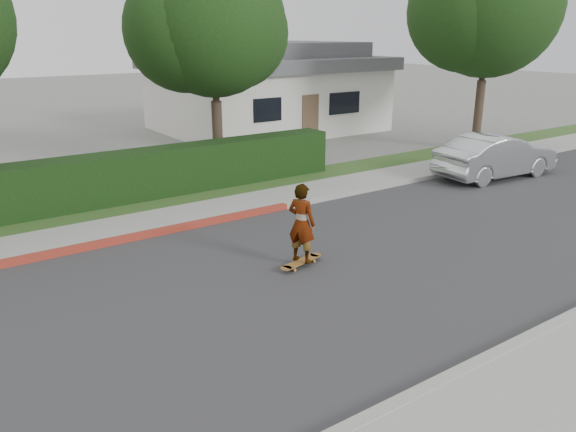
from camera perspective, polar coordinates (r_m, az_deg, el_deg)
name	(u,v)px	position (r m, az deg, el deg)	size (l,w,h in m)	color
ground	(354,263)	(12.30, 6.71, -4.78)	(120.00, 120.00, 0.00)	slate
road	(354,263)	(12.30, 6.71, -4.76)	(60.00, 8.00, 0.01)	#2D2D30
curb_near	(524,342)	(9.92, 22.82, -11.68)	(60.00, 0.20, 0.15)	#9E9E99
curb_far	(255,212)	(15.38, -3.37, 0.37)	(60.00, 0.20, 0.15)	#9E9E99
curb_red_section	(66,251)	(13.63, -21.62, -3.32)	(12.00, 0.21, 0.15)	#9C3022
sidewalk_far	(239,205)	(16.13, -5.04, 1.12)	(60.00, 1.60, 0.12)	gray
planting_strip	(213,193)	(17.48, -7.66, 2.35)	(60.00, 1.60, 0.10)	#2D4C1E
hedge	(108,181)	(16.78, -17.86, 3.42)	(15.00, 1.00, 1.50)	black
tree_center	(210,28)	(19.81, -7.90, 18.41)	(5.66, 4.84, 7.44)	#33261C
tree_right	(485,9)	(25.14, 19.39, 19.18)	(6.32, 5.60, 8.56)	#33261C
house	(266,88)	(29.10, -2.24, 12.91)	(10.60, 8.60, 4.30)	beige
skateboard	(301,262)	(12.03, 1.36, -4.66)	(1.23, 0.51, 0.11)	#BA7B33
skateboarder	(302,223)	(11.72, 1.39, -0.73)	(0.62, 0.41, 1.71)	white
car_silver	(496,156)	(20.50, 20.39, 5.73)	(1.58, 4.54, 1.50)	silver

